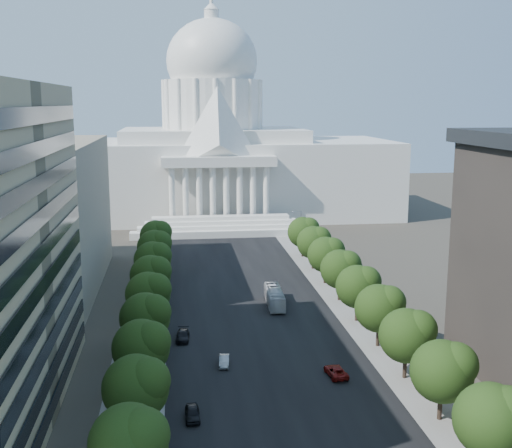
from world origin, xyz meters
name	(u,v)px	position (x,y,z in m)	size (l,w,h in m)	color
road_asphalt	(244,294)	(0.00, 90.00, 0.00)	(30.00, 260.00, 0.01)	black
sidewalk_left	(147,298)	(-19.00, 90.00, 0.00)	(8.00, 260.00, 0.02)	gray
sidewalk_right	(336,291)	(19.00, 90.00, 0.00)	(8.00, 260.00, 0.02)	gray
capitol	(213,156)	(0.00, 184.89, 20.01)	(120.00, 56.00, 73.00)	white
office_block_left_far	(1,217)	(-48.00, 100.00, 15.00)	(38.00, 52.00, 30.00)	gray
tree_l_b	(132,442)	(-17.66, 23.81, 6.45)	(7.79, 7.60, 9.97)	#33261C
tree_l_c	(138,386)	(-17.66, 35.81, 6.45)	(7.79, 7.60, 9.97)	#33261C
tree_l_d	(143,346)	(-17.66, 47.81, 6.45)	(7.79, 7.60, 9.97)	#33261C
tree_l_e	(147,316)	(-17.66, 59.81, 6.45)	(7.79, 7.60, 9.97)	#33261C
tree_l_f	(150,293)	(-17.66, 71.81, 6.45)	(7.79, 7.60, 9.97)	#33261C
tree_l_g	(152,274)	(-17.66, 83.81, 6.45)	(7.79, 7.60, 9.97)	#33261C
tree_l_h	(154,259)	(-17.66, 95.81, 6.45)	(7.79, 7.60, 9.97)	#33261C
tree_l_i	(156,246)	(-17.66, 107.81, 6.45)	(7.79, 7.60, 9.97)	#33261C
tree_l_j	(157,235)	(-17.66, 119.81, 6.45)	(7.79, 7.60, 9.97)	#33261C
tree_r_b	(495,418)	(18.34, 23.81, 6.45)	(7.79, 7.60, 9.97)	#33261C
tree_r_c	(445,370)	(18.34, 35.81, 6.45)	(7.79, 7.60, 9.97)	#33261C
tree_r_d	(409,334)	(18.34, 47.81, 6.45)	(7.79, 7.60, 9.97)	#33261C
tree_r_e	(381,307)	(18.34, 59.81, 6.45)	(7.79, 7.60, 9.97)	#33261C
tree_r_f	(360,285)	(18.34, 71.81, 6.45)	(7.79, 7.60, 9.97)	#33261C
tree_r_g	(342,268)	(18.34, 83.81, 6.45)	(7.79, 7.60, 9.97)	#33261C
tree_r_h	(327,254)	(18.34, 95.81, 6.45)	(7.79, 7.60, 9.97)	#33261C
tree_r_i	(315,241)	(18.34, 107.81, 6.45)	(7.79, 7.60, 9.97)	#33261C
tree_r_j	(304,231)	(18.34, 119.81, 6.45)	(7.79, 7.60, 9.97)	#33261C
streetlight_b	(461,377)	(19.90, 35.00, 5.82)	(2.61, 0.44, 9.00)	gray
streetlight_c	(391,310)	(19.90, 60.00, 5.82)	(2.61, 0.44, 9.00)	gray
streetlight_d	(348,269)	(19.90, 85.00, 5.82)	(2.61, 0.44, 9.00)	gray
streetlight_e	(319,242)	(19.90, 110.00, 5.82)	(2.61, 0.44, 9.00)	gray
streetlight_f	(299,222)	(19.90, 135.00, 5.82)	(2.61, 0.44, 9.00)	gray
car_dark_a	(192,413)	(-11.65, 39.75, 0.75)	(1.78, 4.41, 1.50)	black
car_silver	(224,361)	(-6.56, 55.39, 0.67)	(1.43, 4.09, 1.35)	#94979A
car_red	(336,371)	(8.64, 49.67, 0.71)	(2.35, 5.09, 1.42)	maroon
car_dark_b	(183,336)	(-12.41, 66.28, 0.74)	(2.08, 5.10, 1.48)	black
city_bus	(275,297)	(5.03, 82.11, 1.67)	(2.80, 11.97, 3.33)	silver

